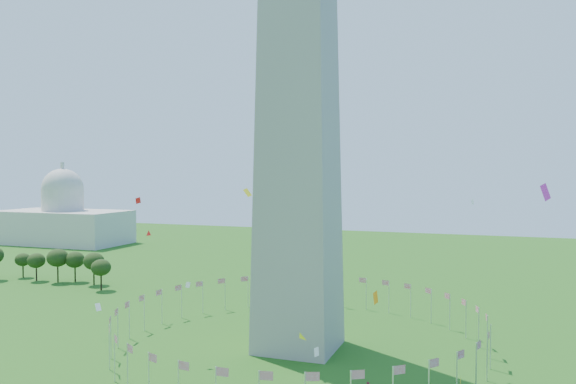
% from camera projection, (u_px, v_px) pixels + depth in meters
% --- Properties ---
extents(flag_ring, '(80.24, 80.24, 9.00)m').
position_uv_depth(flag_ring, '(299.00, 328.00, 124.12)').
color(flag_ring, silver).
rests_on(flag_ring, ground).
extents(capitol_building, '(70.00, 35.00, 46.00)m').
position_uv_depth(capitol_building, '(63.00, 202.00, 306.46)').
color(capitol_building, beige).
rests_on(capitol_building, ground).
extents(kites_aloft, '(93.90, 69.17, 33.65)m').
position_uv_depth(kites_aloft, '(278.00, 287.00, 99.52)').
color(kites_aloft, yellow).
rests_on(kites_aloft, ground).
extents(tree_line_west, '(55.43, 15.39, 11.87)m').
position_uv_depth(tree_line_west, '(52.00, 267.00, 197.96)').
color(tree_line_west, '#294517').
rests_on(tree_line_west, ground).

